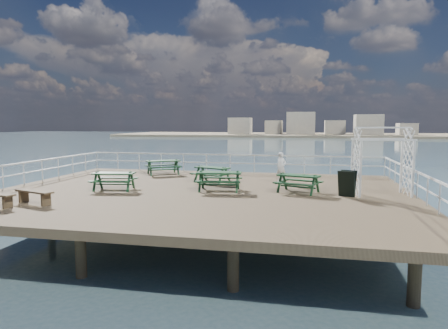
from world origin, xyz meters
TOP-DOWN VIEW (x-y plane):
  - ground at (0.00, 0.00)m, footprint 18.00×14.00m
  - sea_backdrop at (12.54, 134.07)m, footprint 300.00×300.00m
  - railing at (-0.07, 2.57)m, footprint 17.77×13.76m
  - picnic_table_a at (-3.62, 5.06)m, footprint 2.42×2.30m
  - picnic_table_b at (-0.10, 2.65)m, footprint 2.19×2.00m
  - picnic_table_c at (0.80, 0.24)m, footprint 2.10×1.77m
  - picnic_table_d at (-3.85, -0.51)m, footprint 2.00×1.70m
  - picnic_table_e at (4.23, 0.48)m, footprint 2.15×1.93m
  - flat_bench_near at (-5.27, -3.96)m, footprint 1.78×0.92m
  - trellis_arbor at (7.60, 0.60)m, footprint 2.44×1.58m
  - sandwich_board at (6.18, -0.10)m, footprint 0.79×0.70m
  - person at (3.31, 3.30)m, footprint 0.65×0.63m

SIDE VIEW (x-z plane):
  - sea_backdrop at x=12.54m, z-range -5.11..4.09m
  - ground at x=0.00m, z-range -0.30..0.00m
  - flat_bench_near at x=-5.27m, z-range 0.12..0.62m
  - sandwich_board at x=6.18m, z-range -0.01..1.06m
  - picnic_table_e at x=4.23m, z-range 0.12..0.98m
  - picnic_table_b at x=-0.10m, z-range 0.12..0.99m
  - picnic_table_d at x=-3.85m, z-range 0.12..1.00m
  - picnic_table_a at x=-3.62m, z-range 0.13..1.05m
  - picnic_table_c at x=0.80m, z-range 0.13..1.08m
  - person at x=3.31m, z-range 0.00..1.51m
  - railing at x=-0.07m, z-range 0.32..1.42m
  - trellis_arbor at x=7.60m, z-range -0.16..2.66m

